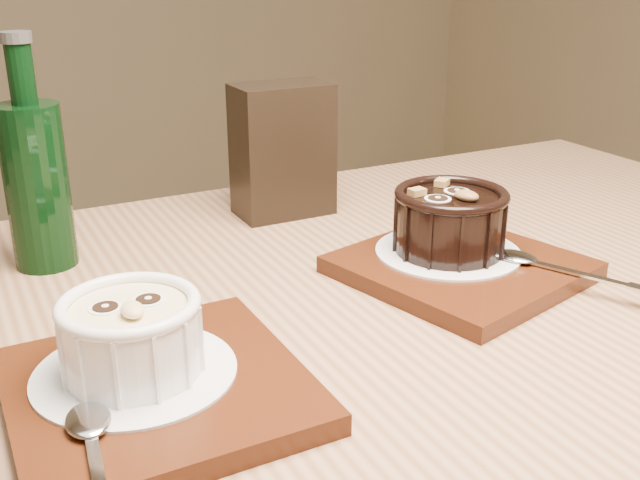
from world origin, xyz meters
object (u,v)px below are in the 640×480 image
(table, at_px, (343,447))
(tray_right, at_px, (461,267))
(ramekin_white, at_px, (131,332))
(green_bottle, at_px, (36,180))
(ramekin_dark, at_px, (450,218))
(condiment_stand, at_px, (283,150))
(tray_left, at_px, (158,390))

(table, distance_m, tray_right, 0.19)
(ramekin_white, bearing_deg, green_bottle, 96.41)
(ramekin_dark, distance_m, condiment_stand, 0.22)
(tray_left, distance_m, green_bottle, 0.28)
(table, height_order, ramekin_white, ramekin_white)
(ramekin_dark, height_order, condiment_stand, condiment_stand)
(condiment_stand, distance_m, green_bottle, 0.25)
(table, height_order, tray_right, tray_right)
(table, distance_m, tray_left, 0.17)
(tray_left, bearing_deg, ramekin_dark, 12.54)
(tray_right, height_order, condiment_stand, condiment_stand)
(tray_right, xyz_separation_m, condiment_stand, (-0.05, 0.23, 0.06))
(condiment_stand, bearing_deg, ramekin_dark, -76.40)
(condiment_stand, xyz_separation_m, green_bottle, (-0.25, -0.01, 0.01))
(ramekin_dark, bearing_deg, tray_left, 177.36)
(table, relative_size, ramekin_white, 14.01)
(table, relative_size, condiment_stand, 8.97)
(tray_right, distance_m, ramekin_dark, 0.04)
(table, height_order, ramekin_dark, ramekin_dark)
(table, distance_m, green_bottle, 0.35)
(tray_right, relative_size, ramekin_dark, 1.79)
(ramekin_white, bearing_deg, tray_right, 13.03)
(ramekin_white, height_order, ramekin_dark, ramekin_dark)
(ramekin_white, distance_m, green_bottle, 0.25)
(ramekin_white, relative_size, tray_right, 0.50)
(tray_left, distance_m, tray_right, 0.30)
(ramekin_dark, relative_size, condiment_stand, 0.72)
(table, bearing_deg, ramekin_dark, 23.50)
(table, xyz_separation_m, ramekin_dark, (0.16, 0.07, 0.14))
(table, height_order, condiment_stand, condiment_stand)
(ramekin_white, bearing_deg, condiment_stand, 52.65)
(table, xyz_separation_m, tray_left, (-0.14, 0.00, 0.10))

